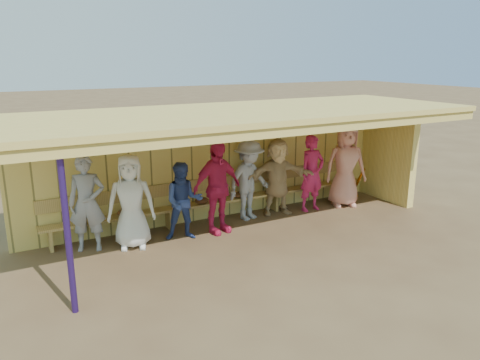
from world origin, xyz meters
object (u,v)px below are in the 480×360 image
at_px(player_g, 312,173).
at_px(bench, 223,195).
at_px(player_b, 131,202).
at_px(player_f, 278,177).
at_px(player_h, 346,165).
at_px(player_e, 249,180).
at_px(player_c, 184,201).
at_px(player_d, 217,188).
at_px(player_a, 87,203).

height_order(player_g, bench, player_g).
xyz_separation_m(player_b, player_f, (3.42, 0.32, -0.02)).
bearing_deg(player_f, player_h, 5.24).
height_order(player_e, player_h, player_h).
xyz_separation_m(player_e, player_h, (2.48, -0.26, 0.11)).
distance_m(player_c, bench, 1.43).
xyz_separation_m(player_h, bench, (-2.95, 0.57, -0.46)).
distance_m(player_f, bench, 1.29).
height_order(player_e, player_g, player_g).
bearing_deg(player_b, player_e, 24.31).
distance_m(player_c, player_g, 3.26).
xyz_separation_m(player_d, player_h, (3.44, 0.14, 0.04)).
height_order(player_b, player_c, player_b).
bearing_deg(player_h, player_b, -156.64).
relative_size(player_b, player_e, 1.01).
bearing_deg(bench, player_e, -32.88).
bearing_deg(player_b, player_f, 22.84).
bearing_deg(player_g, player_c, -178.79).
distance_m(player_a, player_c, 1.78).
relative_size(player_c, player_d, 0.81).
bearing_deg(player_c, player_d, 18.64).
relative_size(player_a, player_g, 1.02).
bearing_deg(player_d, bench, 44.48).
xyz_separation_m(player_c, player_f, (2.42, 0.41, 0.10)).
bearing_deg(player_h, bench, -168.19).
height_order(player_c, bench, player_c).
height_order(player_c, player_d, player_d).
bearing_deg(player_c, player_g, 22.16).
distance_m(player_c, player_d, 0.74).
bearing_deg(player_f, bench, 179.61).
distance_m(player_d, player_g, 2.54).
height_order(player_f, bench, player_f).
bearing_deg(player_e, bench, 132.49).
bearing_deg(player_c, player_f, 27.53).
xyz_separation_m(player_a, player_b, (0.74, -0.26, -0.01)).
xyz_separation_m(player_d, bench, (0.49, 0.70, -0.41)).
xyz_separation_m(player_a, player_f, (4.16, 0.06, -0.03)).
bearing_deg(player_a, player_e, 20.44).
bearing_deg(player_d, player_b, 166.62).
relative_size(player_b, bench, 0.23).
distance_m(player_c, player_e, 1.74).
distance_m(player_e, player_h, 2.49).
distance_m(player_e, player_g, 1.58).
bearing_deg(player_e, player_c, 178.97).
bearing_deg(bench, player_d, -124.69).
xyz_separation_m(player_c, player_g, (3.25, 0.24, 0.11)).
distance_m(player_g, bench, 2.12).
xyz_separation_m(player_b, player_d, (1.73, -0.08, 0.05)).
bearing_deg(player_g, bench, 163.92).
bearing_deg(player_a, player_h, 17.46).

